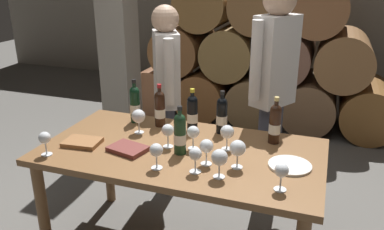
{
  "coord_description": "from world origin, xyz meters",
  "views": [
    {
      "loc": [
        0.79,
        -2.05,
        1.81
      ],
      "look_at": [
        0.0,
        0.2,
        0.91
      ],
      "focal_mm": 37.26,
      "sensor_mm": 36.0,
      "label": 1
    }
  ],
  "objects_px": {
    "wine_bottle_2": "(135,104)",
    "leather_ledger": "(128,149)",
    "wine_glass_9": "(227,133)",
    "taster_seated_left": "(167,86)",
    "wine_glass_10": "(193,133)",
    "wine_glass_5": "(219,158)",
    "wine_bottle_5": "(192,113)",
    "wine_glass_3": "(138,117)",
    "wine_bottle_3": "(160,108)",
    "wine_bottle_0": "(180,133)",
    "sommelier_presenting": "(274,79)",
    "dining_table": "(181,162)",
    "wine_glass_0": "(156,151)",
    "wine_glass_6": "(195,155)",
    "wine_bottle_4": "(222,115)",
    "wine_glass_8": "(45,139)",
    "serving_plate": "(290,165)",
    "wine_glass_7": "(238,149)",
    "wine_glass_4": "(282,172)",
    "tasting_notebook": "(82,142)",
    "wine_glass_2": "(206,147)",
    "wine_bottle_1": "(275,123)",
    "wine_glass_1": "(168,131)"
  },
  "relations": [
    {
      "from": "wine_glass_0",
      "to": "leather_ledger",
      "type": "height_order",
      "value": "wine_glass_0"
    },
    {
      "from": "wine_bottle_2",
      "to": "dining_table",
      "type": "bearing_deg",
      "value": -34.07
    },
    {
      "from": "wine_glass_9",
      "to": "taster_seated_left",
      "type": "height_order",
      "value": "taster_seated_left"
    },
    {
      "from": "wine_glass_4",
      "to": "wine_glass_10",
      "type": "bearing_deg",
      "value": 151.66
    },
    {
      "from": "wine_bottle_2",
      "to": "wine_bottle_5",
      "type": "height_order",
      "value": "wine_bottle_2"
    },
    {
      "from": "dining_table",
      "to": "wine_bottle_5",
      "type": "distance_m",
      "value": 0.37
    },
    {
      "from": "wine_bottle_3",
      "to": "wine_glass_10",
      "type": "bearing_deg",
      "value": -39.34
    },
    {
      "from": "wine_glass_10",
      "to": "sommelier_presenting",
      "type": "xyz_separation_m",
      "value": [
        0.36,
        0.73,
        0.18
      ]
    },
    {
      "from": "wine_bottle_0",
      "to": "wine_glass_6",
      "type": "bearing_deg",
      "value": -49.96
    },
    {
      "from": "wine_glass_3",
      "to": "wine_glass_6",
      "type": "xyz_separation_m",
      "value": [
        0.53,
        -0.39,
        -0.01
      ]
    },
    {
      "from": "wine_bottle_0",
      "to": "sommelier_presenting",
      "type": "distance_m",
      "value": 0.92
    },
    {
      "from": "sommelier_presenting",
      "to": "wine_glass_5",
      "type": "bearing_deg",
      "value": -96.73
    },
    {
      "from": "wine_bottle_4",
      "to": "wine_glass_8",
      "type": "bearing_deg",
      "value": -143.0
    },
    {
      "from": "wine_bottle_3",
      "to": "wine_glass_0",
      "type": "height_order",
      "value": "wine_bottle_3"
    },
    {
      "from": "wine_bottle_5",
      "to": "wine_glass_3",
      "type": "height_order",
      "value": "wine_bottle_5"
    },
    {
      "from": "wine_glass_4",
      "to": "wine_glass_8",
      "type": "height_order",
      "value": "same"
    },
    {
      "from": "dining_table",
      "to": "taster_seated_left",
      "type": "height_order",
      "value": "taster_seated_left"
    },
    {
      "from": "wine_glass_9",
      "to": "sommelier_presenting",
      "type": "bearing_deg",
      "value": 75.86
    },
    {
      "from": "wine_bottle_5",
      "to": "tasting_notebook",
      "type": "bearing_deg",
      "value": -142.55
    },
    {
      "from": "wine_glass_7",
      "to": "wine_glass_10",
      "type": "height_order",
      "value": "wine_glass_7"
    },
    {
      "from": "wine_glass_0",
      "to": "wine_glass_3",
      "type": "height_order",
      "value": "wine_glass_3"
    },
    {
      "from": "wine_bottle_4",
      "to": "serving_plate",
      "type": "relative_size",
      "value": 1.21
    },
    {
      "from": "wine_bottle_3",
      "to": "wine_glass_9",
      "type": "distance_m",
      "value": 0.58
    },
    {
      "from": "dining_table",
      "to": "wine_glass_1",
      "type": "distance_m",
      "value": 0.22
    },
    {
      "from": "taster_seated_left",
      "to": "wine_glass_8",
      "type": "bearing_deg",
      "value": -107.22
    },
    {
      "from": "wine_glass_5",
      "to": "leather_ledger",
      "type": "bearing_deg",
      "value": 168.26
    },
    {
      "from": "wine_glass_2",
      "to": "wine_bottle_2",
      "type": "bearing_deg",
      "value": 145.85
    },
    {
      "from": "wine_glass_6",
      "to": "tasting_notebook",
      "type": "xyz_separation_m",
      "value": [
        -0.78,
        0.1,
        -0.09
      ]
    },
    {
      "from": "wine_bottle_0",
      "to": "tasting_notebook",
      "type": "bearing_deg",
      "value": -172.03
    },
    {
      "from": "wine_glass_7",
      "to": "wine_bottle_5",
      "type": "bearing_deg",
      "value": 134.32
    },
    {
      "from": "wine_bottle_4",
      "to": "wine_bottle_3",
      "type": "bearing_deg",
      "value": -176.55
    },
    {
      "from": "dining_table",
      "to": "wine_glass_7",
      "type": "xyz_separation_m",
      "value": [
        0.38,
        -0.12,
        0.21
      ]
    },
    {
      "from": "wine_glass_6",
      "to": "wine_bottle_3",
      "type": "bearing_deg",
      "value": 129.02
    },
    {
      "from": "wine_glass_7",
      "to": "leather_ledger",
      "type": "distance_m",
      "value": 0.68
    },
    {
      "from": "wine_bottle_5",
      "to": "wine_bottle_1",
      "type": "bearing_deg",
      "value": -1.46
    },
    {
      "from": "wine_bottle_5",
      "to": "wine_glass_8",
      "type": "height_order",
      "value": "wine_bottle_5"
    },
    {
      "from": "wine_glass_7",
      "to": "taster_seated_left",
      "type": "bearing_deg",
      "value": 132.49
    },
    {
      "from": "wine_bottle_0",
      "to": "sommelier_presenting",
      "type": "xyz_separation_m",
      "value": [
        0.42,
        0.81,
        0.16
      ]
    },
    {
      "from": "wine_bottle_4",
      "to": "wine_glass_10",
      "type": "height_order",
      "value": "wine_bottle_4"
    },
    {
      "from": "wine_glass_9",
      "to": "wine_glass_5",
      "type": "bearing_deg",
      "value": -82.02
    },
    {
      "from": "wine_glass_7",
      "to": "sommelier_presenting",
      "type": "distance_m",
      "value": 0.89
    },
    {
      "from": "serving_plate",
      "to": "sommelier_presenting",
      "type": "relative_size",
      "value": 0.14
    },
    {
      "from": "wine_glass_0",
      "to": "taster_seated_left",
      "type": "relative_size",
      "value": 0.1
    },
    {
      "from": "taster_seated_left",
      "to": "wine_glass_5",
      "type": "bearing_deg",
      "value": -54.21
    },
    {
      "from": "wine_glass_10",
      "to": "wine_glass_5",
      "type": "bearing_deg",
      "value": -49.37
    },
    {
      "from": "wine_bottle_0",
      "to": "wine_glass_6",
      "type": "height_order",
      "value": "wine_bottle_0"
    },
    {
      "from": "tasting_notebook",
      "to": "sommelier_presenting",
      "type": "distance_m",
      "value": 1.39
    },
    {
      "from": "wine_bottle_2",
      "to": "leather_ledger",
      "type": "xyz_separation_m",
      "value": [
        0.17,
        -0.45,
        -0.12
      ]
    },
    {
      "from": "wine_glass_9",
      "to": "taster_seated_left",
      "type": "distance_m",
      "value": 0.91
    },
    {
      "from": "wine_bottle_1",
      "to": "wine_bottle_4",
      "type": "relative_size",
      "value": 1.04
    }
  ]
}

